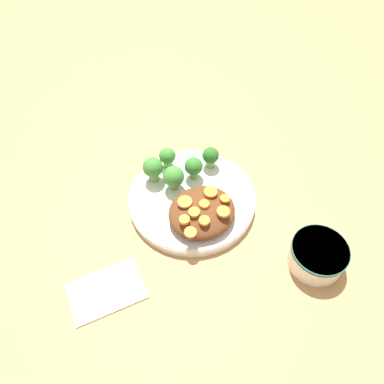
# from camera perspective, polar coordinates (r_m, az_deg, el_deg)

# --- Properties ---
(ground_plane) EXTENTS (4.00, 4.00, 0.00)m
(ground_plane) POSITION_cam_1_polar(r_m,az_deg,el_deg) (0.75, -0.00, -1.51)
(ground_plane) COLOR tan
(plate) EXTENTS (0.25, 0.25, 0.02)m
(plate) POSITION_cam_1_polar(r_m,az_deg,el_deg) (0.74, -0.00, -0.98)
(plate) COLOR silver
(plate) RESTS_ON ground_plane
(dip_bowl) EXTENTS (0.10, 0.10, 0.05)m
(dip_bowl) POSITION_cam_1_polar(r_m,az_deg,el_deg) (0.69, 18.60, -9.07)
(dip_bowl) COLOR white
(dip_bowl) RESTS_ON ground_plane
(stew_mound) EXTENTS (0.13, 0.12, 0.04)m
(stew_mound) POSITION_cam_1_polar(r_m,az_deg,el_deg) (0.69, 1.50, -3.02)
(stew_mound) COLOR #5B3319
(stew_mound) RESTS_ON plate
(broccoli_floret_0) EXTENTS (0.04, 0.04, 0.06)m
(broccoli_floret_0) POSITION_cam_1_polar(r_m,az_deg,el_deg) (0.74, -5.97, 3.62)
(broccoli_floret_0) COLOR #759E51
(broccoli_floret_0) RESTS_ON plate
(broccoli_floret_1) EXTENTS (0.04, 0.04, 0.05)m
(broccoli_floret_1) POSITION_cam_1_polar(r_m,az_deg,el_deg) (0.74, 0.25, 3.87)
(broccoli_floret_1) COLOR #759E51
(broccoli_floret_1) RESTS_ON plate
(broccoli_floret_2) EXTENTS (0.03, 0.03, 0.05)m
(broccoli_floret_2) POSITION_cam_1_polar(r_m,az_deg,el_deg) (0.77, -3.98, 5.28)
(broccoli_floret_2) COLOR #7FA85B
(broccoli_floret_2) RESTS_ON plate
(broccoli_floret_3) EXTENTS (0.03, 0.03, 0.05)m
(broccoli_floret_3) POSITION_cam_1_polar(r_m,az_deg,el_deg) (0.77, 2.84, 5.42)
(broccoli_floret_3) COLOR #7FA85B
(broccoli_floret_3) RESTS_ON plate
(broccoli_floret_4) EXTENTS (0.04, 0.04, 0.05)m
(broccoli_floret_4) POSITION_cam_1_polar(r_m,az_deg,el_deg) (0.73, -2.83, 2.28)
(broccoli_floret_4) COLOR #7FA85B
(broccoli_floret_4) RESTS_ON plate
(carrot_slice_0) EXTENTS (0.02, 0.02, 0.00)m
(carrot_slice_0) POSITION_cam_1_polar(r_m,az_deg,el_deg) (0.64, -0.24, -6.17)
(carrot_slice_0) COLOR orange
(carrot_slice_0) RESTS_ON stew_mound
(carrot_slice_1) EXTENTS (0.02, 0.02, 0.01)m
(carrot_slice_1) POSITION_cam_1_polar(r_m,az_deg,el_deg) (0.67, 0.32, -3.14)
(carrot_slice_1) COLOR orange
(carrot_slice_1) RESTS_ON stew_mound
(carrot_slice_2) EXTENTS (0.02, 0.02, 0.01)m
(carrot_slice_2) POSITION_cam_1_polar(r_m,az_deg,el_deg) (0.67, 4.78, -3.02)
(carrot_slice_2) COLOR orange
(carrot_slice_2) RESTS_ON stew_mound
(carrot_slice_3) EXTENTS (0.03, 0.03, 0.01)m
(carrot_slice_3) POSITION_cam_1_polar(r_m,az_deg,el_deg) (0.69, 2.85, -0.02)
(carrot_slice_3) COLOR orange
(carrot_slice_3) RESTS_ON stew_mound
(carrot_slice_4) EXTENTS (0.02, 0.02, 0.01)m
(carrot_slice_4) POSITION_cam_1_polar(r_m,az_deg,el_deg) (0.68, 1.87, -1.87)
(carrot_slice_4) COLOR orange
(carrot_slice_4) RESTS_ON stew_mound
(carrot_slice_5) EXTENTS (0.03, 0.03, 0.00)m
(carrot_slice_5) POSITION_cam_1_polar(r_m,az_deg,el_deg) (0.68, -1.10, -1.52)
(carrot_slice_5) COLOR orange
(carrot_slice_5) RESTS_ON stew_mound
(carrot_slice_6) EXTENTS (0.02, 0.02, 0.00)m
(carrot_slice_6) POSITION_cam_1_polar(r_m,az_deg,el_deg) (0.69, 5.03, -0.99)
(carrot_slice_6) COLOR orange
(carrot_slice_6) RESTS_ON stew_mound
(carrot_slice_7) EXTENTS (0.02, 0.02, 0.01)m
(carrot_slice_7) POSITION_cam_1_polar(r_m,az_deg,el_deg) (0.66, 1.89, -4.40)
(carrot_slice_7) COLOR orange
(carrot_slice_7) RESTS_ON stew_mound
(carrot_slice_8) EXTENTS (0.02, 0.02, 0.01)m
(carrot_slice_8) POSITION_cam_1_polar(r_m,az_deg,el_deg) (0.66, -1.15, -4.26)
(carrot_slice_8) COLOR orange
(carrot_slice_8) RESTS_ON stew_mound
(napkin) EXTENTS (0.13, 0.10, 0.01)m
(napkin) POSITION_cam_1_polar(r_m,az_deg,el_deg) (0.67, -12.93, -14.41)
(napkin) COLOR beige
(napkin) RESTS_ON ground_plane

